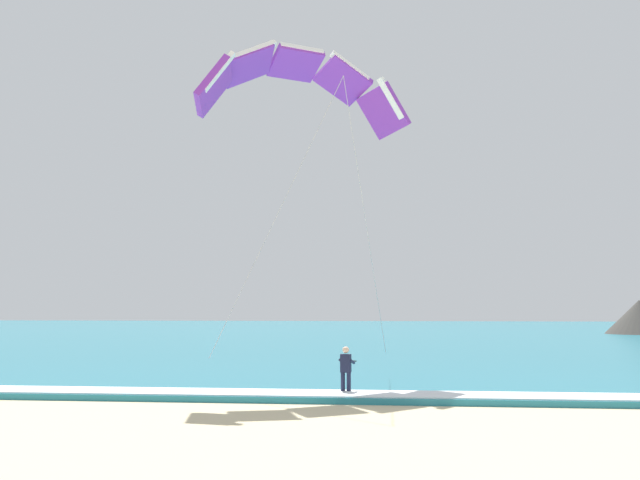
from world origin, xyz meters
TOP-DOWN VIEW (x-y plane):
  - sea at (0.00, 73.79)m, footprint 200.00×120.00m
  - surf_foam at (0.00, 14.79)m, footprint 200.00×1.74m
  - surfboard at (-3.23, 15.27)m, footprint 0.68×1.46m
  - kitesurfer at (-3.23, 15.29)m, footprint 0.58×0.58m
  - kite_primary at (-5.21, 18.51)m, footprint 8.06×5.71m

SIDE VIEW (x-z plane):
  - surfboard at x=-3.23m, z-range -0.02..0.07m
  - sea at x=0.00m, z-range 0.00..0.20m
  - surf_foam at x=0.00m, z-range 0.20..0.24m
  - kitesurfer at x=-3.23m, z-range 0.10..1.79m
  - kite_primary at x=-5.21m, z-range 5.89..17.98m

